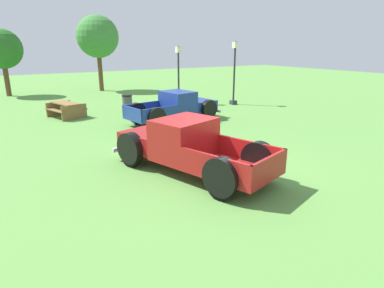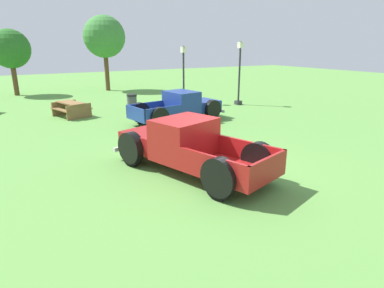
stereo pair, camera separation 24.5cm
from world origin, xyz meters
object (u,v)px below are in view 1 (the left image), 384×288
trash_can (127,103)px  oak_tree_east (2,49)px  picnic_table (66,108)px  lamp_post_far (234,72)px  pickup_truck_behind_left (179,107)px  pickup_truck_foreground (183,146)px  oak_tree_west (98,37)px  lamp_post_near (179,74)px

trash_can → oak_tree_east: bearing=118.3°
picnic_table → trash_can: (3.39, -0.04, -0.01)m
lamp_post_far → trash_can: (-6.64, 1.48, -1.59)m
pickup_truck_behind_left → oak_tree_east: (-6.82, 14.03, 2.68)m
pickup_truck_foreground → picnic_table: pickup_truck_foreground is taller
pickup_truck_behind_left → lamp_post_far: size_ratio=1.29×
trash_can → oak_tree_east: oak_tree_east is taller
trash_can → lamp_post_far: bearing=-12.6°
pickup_truck_behind_left → lamp_post_far: (5.33, 2.32, 1.36)m
pickup_truck_behind_left → trash_can: (-1.31, 3.80, -0.23)m
picnic_table → oak_tree_west: (4.72, 9.46, 3.81)m
pickup_truck_foreground → picnic_table: size_ratio=2.58×
lamp_post_near → trash_can: bearing=-169.5°
pickup_truck_foreground → oak_tree_east: size_ratio=1.15×
oak_tree_east → pickup_truck_foreground: bearing=-79.9°
pickup_truck_behind_left → lamp_post_near: (2.52, 4.51, 1.21)m
trash_can → oak_tree_west: (1.33, 9.50, 3.83)m
lamp_post_near → lamp_post_far: size_ratio=0.93×
lamp_post_near → pickup_truck_foreground: bearing=-118.7°
pickup_truck_behind_left → oak_tree_west: oak_tree_west is taller
oak_tree_east → picnic_table: bearing=-78.2°
lamp_post_near → picnic_table: lamp_post_near is taller
pickup_truck_behind_left → oak_tree_west: size_ratio=0.85×
pickup_truck_behind_left → trash_can: 4.03m
picnic_table → trash_can: trash_can is taller
lamp_post_far → trash_can: size_ratio=4.15×
pickup_truck_behind_left → picnic_table: size_ratio=2.36×
picnic_table → oak_tree_east: 10.79m
oak_tree_west → oak_tree_east: bearing=174.0°
oak_tree_east → trash_can: bearing=-61.7°
pickup_truck_foreground → pickup_truck_behind_left: (3.25, 6.03, -0.06)m
lamp_post_far → picnic_table: size_ratio=1.82×
picnic_table → oak_tree_west: size_ratio=0.36×
pickup_truck_behind_left → lamp_post_near: size_ratio=1.39×
lamp_post_far → trash_can: bearing=167.4°
picnic_table → oak_tree_east: bearing=101.8°
lamp_post_near → oak_tree_east: oak_tree_east is taller
picnic_table → pickup_truck_foreground: bearing=-81.7°
pickup_truck_behind_left → oak_tree_east: size_ratio=1.05×
lamp_post_far → picnic_table: (-10.03, 1.53, -1.57)m
oak_tree_east → oak_tree_west: size_ratio=0.81×
oak_tree_west → lamp_post_near: bearing=-74.1°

